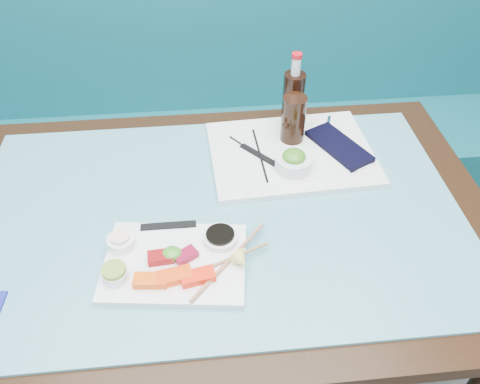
{
  "coord_description": "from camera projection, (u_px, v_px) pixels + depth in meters",
  "views": [
    {
      "loc": [
        -0.02,
        0.64,
        1.6
      ],
      "look_at": [
        0.06,
        1.47,
        0.8
      ],
      "focal_mm": 35.0,
      "sensor_mm": 36.0,
      "label": 1
    }
  ],
  "objects": [
    {
      "name": "booth_bench",
      "position": [
        208.0,
        135.0,
        2.03
      ],
      "size": [
        3.0,
        0.56,
        1.17
      ],
      "color": "#105F6A",
      "rests_on": "ground"
    },
    {
      "name": "dining_table",
      "position": [
        218.0,
        236.0,
        1.23
      ],
      "size": [
        1.4,
        0.9,
        0.75
      ],
      "color": "black",
      "rests_on": "ground"
    },
    {
      "name": "glass_top",
      "position": [
        217.0,
        213.0,
        1.17
      ],
      "size": [
        1.22,
        0.76,
        0.01
      ],
      "primitive_type": "cube",
      "color": "#579DAE",
      "rests_on": "dining_table"
    },
    {
      "name": "sashimi_plate",
      "position": [
        175.0,
        263.0,
        1.04
      ],
      "size": [
        0.34,
        0.26,
        0.02
      ],
      "primitive_type": "cube",
      "rotation": [
        0.0,
        0.0,
        -0.12
      ],
      "color": "white",
      "rests_on": "glass_top"
    },
    {
      "name": "salmon_left",
      "position": [
        150.0,
        280.0,
        0.99
      ],
      "size": [
        0.07,
        0.04,
        0.02
      ],
      "primitive_type": "cube",
      "rotation": [
        0.0,
        0.0,
        -0.09
      ],
      "color": "#FF570A",
      "rests_on": "sashimi_plate"
    },
    {
      "name": "salmon_mid",
      "position": [
        174.0,
        276.0,
        0.99
      ],
      "size": [
        0.08,
        0.05,
        0.02
      ],
      "primitive_type": "cube",
      "rotation": [
        0.0,
        0.0,
        0.17
      ],
      "color": "#FF410A",
      "rests_on": "sashimi_plate"
    },
    {
      "name": "salmon_right",
      "position": [
        198.0,
        277.0,
        0.99
      ],
      "size": [
        0.08,
        0.05,
        0.02
      ],
      "primitive_type": "cube",
      "rotation": [
        0.0,
        0.0,
        0.19
      ],
      "color": "#FF230A",
      "rests_on": "sashimi_plate"
    },
    {
      "name": "tuna_left",
      "position": [
        161.0,
        257.0,
        1.03
      ],
      "size": [
        0.06,
        0.04,
        0.02
      ],
      "primitive_type": "cube",
      "rotation": [
        0.0,
        0.0,
        0.07
      ],
      "color": "maroon",
      "rests_on": "sashimi_plate"
    },
    {
      "name": "tuna_right",
      "position": [
        186.0,
        256.0,
        1.04
      ],
      "size": [
        0.06,
        0.05,
        0.02
      ],
      "primitive_type": "cube",
      "rotation": [
        0.0,
        0.0,
        0.57
      ],
      "color": "maroon",
      "rests_on": "sashimi_plate"
    },
    {
      "name": "seaweed_garnish",
      "position": [
        172.0,
        254.0,
        1.03
      ],
      "size": [
        0.05,
        0.04,
        0.02
      ],
      "primitive_type": "ellipsoid",
      "rotation": [
        0.0,
        0.0,
        -0.04
      ],
      "color": "#3C8E20",
      "rests_on": "sashimi_plate"
    },
    {
      "name": "ramekin_wasabi",
      "position": [
        115.0,
        275.0,
        0.99
      ],
      "size": [
        0.07,
        0.07,
        0.02
      ],
      "primitive_type": "cylinder",
      "rotation": [
        0.0,
        0.0,
        -0.33
      ],
      "color": "white",
      "rests_on": "sashimi_plate"
    },
    {
      "name": "wasabi_fill",
      "position": [
        114.0,
        270.0,
        0.98
      ],
      "size": [
        0.05,
        0.05,
        0.01
      ],
      "primitive_type": "cylinder",
      "rotation": [
        0.0,
        0.0,
        0.04
      ],
      "color": "olive",
      "rests_on": "ramekin_wasabi"
    },
    {
      "name": "ramekin_ginger",
      "position": [
        121.0,
        242.0,
        1.06
      ],
      "size": [
        0.08,
        0.08,
        0.03
      ],
      "primitive_type": "cylinder",
      "rotation": [
        0.0,
        0.0,
        0.32
      ],
      "color": "white",
      "rests_on": "sashimi_plate"
    },
    {
      "name": "ginger_fill",
      "position": [
        120.0,
        237.0,
        1.05
      ],
      "size": [
        0.05,
        0.05,
        0.01
      ],
      "primitive_type": "cylinder",
      "rotation": [
        0.0,
        0.0,
        0.24
      ],
      "color": "#FFE6D1",
      "rests_on": "ramekin_ginger"
    },
    {
      "name": "soy_dish",
      "position": [
        220.0,
        238.0,
        1.07
      ],
      "size": [
        0.09,
        0.09,
        0.02
      ],
      "primitive_type": "cylinder",
      "rotation": [
        0.0,
        0.0,
        0.17
      ],
      "color": "white",
      "rests_on": "sashimi_plate"
    },
    {
      "name": "soy_fill",
      "position": [
        220.0,
        234.0,
        1.07
      ],
      "size": [
        0.08,
        0.08,
        0.01
      ],
      "primitive_type": "cylinder",
      "rotation": [
        0.0,
        0.0,
        0.21
      ],
      "color": "black",
      "rests_on": "soy_dish"
    },
    {
      "name": "lemon_wedge",
      "position": [
        241.0,
        260.0,
        1.01
      ],
      "size": [
        0.05,
        0.05,
        0.04
      ],
      "primitive_type": "cone",
      "rotation": [
        1.57,
        0.0,
        0.45
      ],
      "color": "#EAE66E",
      "rests_on": "sashimi_plate"
    },
    {
      "name": "chopstick_sleeve",
      "position": [
        168.0,
        226.0,
        1.11
      ],
      "size": [
        0.13,
        0.02,
        0.0
      ],
      "primitive_type": "cube",
      "rotation": [
        0.0,
        0.0,
        -0.01
      ],
      "color": "black",
      "rests_on": "sashimi_plate"
    },
    {
      "name": "wooden_chopstick_a",
      "position": [
        225.0,
        261.0,
        1.03
      ],
      "size": [
        0.21,
        0.09,
        0.01
      ],
      "primitive_type": "cylinder",
      "rotation": [
        1.57,
        0.0,
        -1.19
      ],
      "color": "#9E704A",
      "rests_on": "sashimi_plate"
    },
    {
      "name": "wooden_chopstick_b",
      "position": [
        229.0,
        260.0,
        1.03
      ],
      "size": [
        0.18,
        0.2,
        0.01
      ],
      "primitive_type": "cylinder",
      "rotation": [
        1.57,
        0.0,
        -0.72
      ],
      "color": "#A36E4C",
      "rests_on": "sashimi_plate"
    },
    {
      "name": "serving_tray",
      "position": [
        291.0,
        153.0,
        1.32
      ],
      "size": [
        0.47,
        0.36,
        0.02
      ],
      "primitive_type": "cube",
      "rotation": [
        0.0,
        0.0,
        0.05
      ],
      "color": "white",
      "rests_on": "glass_top"
    },
    {
      "name": "paper_placemat",
      "position": [
        291.0,
        151.0,
        1.31
      ],
      "size": [
        0.41,
        0.33,
        0.0
      ],
      "primitive_type": "cube",
      "rotation": [
        0.0,
        0.0,
        0.2
      ],
      "color": "white",
      "rests_on": "serving_tray"
    },
    {
      "name": "seaweed_bowl",
      "position": [
        293.0,
        163.0,
        1.25
      ],
      "size": [
        0.12,
        0.12,
        0.04
      ],
      "primitive_type": "cylinder",
      "rotation": [
        0.0,
        0.0,
        0.29
      ],
      "color": "white",
      "rests_on": "serving_tray"
    },
    {
      "name": "seaweed_salad",
      "position": [
        294.0,
        156.0,
        1.23
      ],
      "size": [
        0.07,
        0.07,
        0.03
      ],
      "primitive_type": "ellipsoid",
      "rotation": [
        0.0,
        0.0,
        0.08
      ],
      "color": "#3C7F1D",
      "rests_on": "seaweed_bowl"
    },
    {
      "name": "cola_glass",
      "position": [
        293.0,
        119.0,
        1.31
      ],
      "size": [
        0.08,
        0.08,
        0.14
      ],
      "primitive_type": "cylinder",
      "rotation": [
        0.0,
        0.0,
        0.3
      ],
      "color": "black",
      "rests_on": "serving_tray"
    },
    {
      "name": "navy_pouch",
      "position": [
        339.0,
        146.0,
        1.32
      ],
      "size": [
        0.17,
        0.22,
        0.02
      ],
      "primitive_type": "cube",
      "rotation": [
        0.0,
        0.0,
        0.47
      ],
      "color": "black",
      "rests_on": "serving_tray"
    },
    {
      "name": "fork",
      "position": [
        328.0,
        125.0,
        1.4
      ],
      "size": [
        0.04,
        0.09,
        0.01
      ],
      "primitive_type": "cylinder",
      "rotation": [
        1.57,
        0.0,
        -0.33
      ],
      "color": "silver",
      "rests_on": "serving_tray"
    },
    {
      "name": "black_chopstick_a",
      "position": [
        257.0,
        155.0,
        1.3
      ],
      "size": [
        0.14,
        0.18,
        0.01
      ],
      "primitive_type": "cylinder",
      "rotation": [
        1.57,
        0.0,
        0.65
      ],
      "color": "black",
      "rests_on": "serving_tray"
    },
    {
      "name": "black_chopstick_b",
      "position": [
        260.0,
        155.0,
        1.3
      ],
      "size": [
        0.02,
        0.23,
        0.01
      ],
      "primitive_type": "cylinder",
      "rotation": [
        1.57,
        0.0,
        0.04
      ],
      "color": "black",
      "rests_on": "serving_tray"
    },
    {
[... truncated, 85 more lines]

